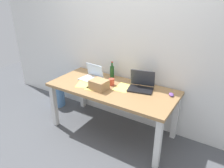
{
  "coord_description": "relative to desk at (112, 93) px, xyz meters",
  "views": [
    {
      "loc": [
        1.41,
        -2.26,
        1.99
      ],
      "look_at": [
        0.0,
        0.0,
        0.78
      ],
      "focal_mm": 34.1,
      "sensor_mm": 36.0,
      "label": 1
    }
  ],
  "objects": [
    {
      "name": "ground_plane",
      "position": [
        0.0,
        0.0,
        -0.64
      ],
      "size": [
        8.0,
        8.0,
        0.0
      ],
      "primitive_type": "plane",
      "color": "#515459"
    },
    {
      "name": "back_wall",
      "position": [
        0.0,
        0.46,
        0.66
      ],
      "size": [
        5.2,
        0.08,
        2.6
      ],
      "primitive_type": "cube",
      "color": "white",
      "rests_on": "ground"
    },
    {
      "name": "desk",
      "position": [
        0.0,
        0.0,
        0.0
      ],
      "size": [
        1.78,
        0.79,
        0.73
      ],
      "color": "#A37A4C",
      "rests_on": "ground"
    },
    {
      "name": "laptop_left",
      "position": [
        -0.41,
        0.09,
        0.14
      ],
      "size": [
        0.32,
        0.27,
        0.22
      ],
      "color": "silver",
      "rests_on": "desk"
    },
    {
      "name": "laptop_right",
      "position": [
        0.36,
        0.16,
        0.15
      ],
      "size": [
        0.38,
        0.32,
        0.25
      ],
      "color": "black",
      "rests_on": "desk"
    },
    {
      "name": "beer_bottle",
      "position": [
        -0.19,
        0.31,
        0.19
      ],
      "size": [
        0.06,
        0.06,
        0.25
      ],
      "color": "#1E5123",
      "rests_on": "desk"
    },
    {
      "name": "computer_mouse",
      "position": [
        0.78,
        0.19,
        0.11
      ],
      "size": [
        0.1,
        0.12,
        0.03
      ],
      "primitive_type": "ellipsoid",
      "rotation": [
        0.0,
        0.0,
        0.52
      ],
      "color": "#724799",
      "rests_on": "desk"
    },
    {
      "name": "cardboard_box",
      "position": [
        -0.12,
        -0.14,
        0.16
      ],
      "size": [
        0.24,
        0.21,
        0.13
      ],
      "primitive_type": "cube",
      "rotation": [
        0.0,
        0.0,
        -0.08
      ],
      "color": "tan",
      "rests_on": "desk"
    },
    {
      "name": "coffee_mug",
      "position": [
        -0.05,
        0.06,
        0.14
      ],
      "size": [
        0.08,
        0.08,
        0.09
      ],
      "primitive_type": "cylinder",
      "color": "#D84C38",
      "rests_on": "desk"
    },
    {
      "name": "paper_sheet_front_left",
      "position": [
        -0.4,
        -0.1,
        0.09
      ],
      "size": [
        0.31,
        0.35,
        0.0
      ],
      "primitive_type": "cube",
      "rotation": [
        0.0,
        0.0,
        0.39
      ],
      "color": "#F4E06B",
      "rests_on": "desk"
    },
    {
      "name": "paper_sheet_near_back",
      "position": [
        0.14,
        0.08,
        0.09
      ],
      "size": [
        0.23,
        0.31,
        0.0
      ],
      "primitive_type": "cube",
      "rotation": [
        0.0,
        0.0,
        0.06
      ],
      "color": "#F4E06B",
      "rests_on": "desk"
    },
    {
      "name": "paper_yellow_folder",
      "position": [
        -0.21,
        -0.1,
        0.09
      ],
      "size": [
        0.27,
        0.33,
        0.0
      ],
      "primitive_type": "cube",
      "rotation": [
        0.0,
        0.0,
        0.21
      ],
      "color": "#F4E06B",
      "rests_on": "desk"
    },
    {
      "name": "water_cooler_jug",
      "position": [
        -1.25,
        0.13,
        -0.44
      ],
      "size": [
        0.25,
        0.25,
        0.44
      ],
      "color": "#598CC6",
      "rests_on": "ground"
    }
  ]
}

